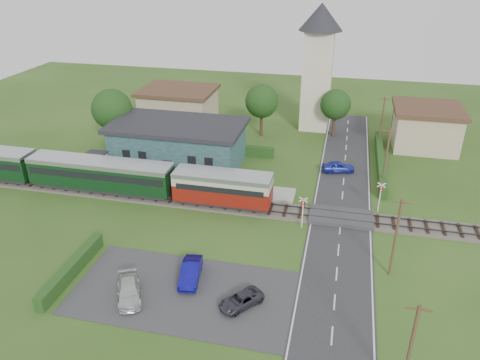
% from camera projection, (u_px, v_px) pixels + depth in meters
% --- Properties ---
extents(ground, '(120.00, 120.00, 0.00)m').
position_uv_depth(ground, '(238.00, 217.00, 46.38)').
color(ground, '#2D4C19').
extents(railway_track, '(76.00, 3.20, 0.49)m').
position_uv_depth(railway_track, '(242.00, 207.00, 48.08)').
color(railway_track, '#4C443D').
rests_on(railway_track, ground).
extents(road, '(6.00, 70.00, 0.05)m').
position_uv_depth(road, '(340.00, 229.00, 44.34)').
color(road, '#28282B').
rests_on(road, ground).
extents(car_park, '(17.00, 9.00, 0.08)m').
position_uv_depth(car_park, '(183.00, 292.00, 36.19)').
color(car_park, '#333335').
rests_on(car_park, ground).
extents(crossing_deck, '(6.20, 3.40, 0.45)m').
position_uv_depth(crossing_deck, '(341.00, 217.00, 46.00)').
color(crossing_deck, '#333335').
rests_on(crossing_deck, ground).
extents(platform, '(30.00, 3.00, 0.45)m').
position_uv_depth(platform, '(162.00, 182.00, 52.86)').
color(platform, gray).
rests_on(platform, ground).
extents(equipment_hut, '(2.30, 2.30, 2.55)m').
position_uv_depth(equipment_hut, '(96.00, 164.00, 53.81)').
color(equipment_hut, beige).
rests_on(equipment_hut, platform).
extents(station_building, '(16.00, 9.00, 5.30)m').
position_uv_depth(station_building, '(178.00, 144.00, 56.83)').
color(station_building, '#253A41').
rests_on(station_building, ground).
extents(train, '(43.20, 2.90, 3.40)m').
position_uv_depth(train, '(74.00, 171.00, 50.99)').
color(train, '#232328').
rests_on(train, ground).
extents(church_tower, '(6.00, 6.00, 17.60)m').
position_uv_depth(church_tower, '(318.00, 58.00, 65.31)').
color(church_tower, beige).
rests_on(church_tower, ground).
extents(house_west, '(10.80, 8.80, 5.50)m').
position_uv_depth(house_west, '(179.00, 106.00, 70.03)').
color(house_west, tan).
rests_on(house_west, ground).
extents(house_east, '(8.80, 8.80, 5.50)m').
position_uv_depth(house_east, '(426.00, 126.00, 62.05)').
color(house_east, tan).
rests_on(house_east, ground).
extents(hedge_carpark, '(0.80, 9.00, 1.20)m').
position_uv_depth(hedge_carpark, '(71.00, 269.00, 37.87)').
color(hedge_carpark, '#193814').
rests_on(hedge_carpark, ground).
extents(hedge_roadside, '(0.80, 18.00, 1.20)m').
position_uv_depth(hedge_roadside, '(380.00, 161.00, 57.21)').
color(hedge_roadside, '#193814').
rests_on(hedge_roadside, ground).
extents(hedge_station, '(22.00, 0.80, 1.30)m').
position_uv_depth(hedge_station, '(191.00, 146.00, 61.67)').
color(hedge_station, '#193814').
rests_on(hedge_station, ground).
extents(tree_a, '(5.20, 5.20, 8.00)m').
position_uv_depth(tree_a, '(112.00, 109.00, 60.29)').
color(tree_a, '#332316').
rests_on(tree_a, ground).
extents(tree_b, '(4.60, 4.60, 7.34)m').
position_uv_depth(tree_b, '(262.00, 101.00, 64.66)').
color(tree_b, '#332316').
rests_on(tree_b, ground).
extents(tree_c, '(4.20, 4.20, 6.78)m').
position_uv_depth(tree_c, '(336.00, 105.00, 64.54)').
color(tree_c, '#332316').
rests_on(tree_c, ground).
extents(utility_pole_a, '(1.40, 0.22, 7.00)m').
position_uv_depth(utility_pole_a, '(410.00, 352.00, 26.17)').
color(utility_pole_a, '#473321').
rests_on(utility_pole_a, ground).
extents(utility_pole_b, '(1.40, 0.22, 7.00)m').
position_uv_depth(utility_pole_b, '(396.00, 237.00, 36.65)').
color(utility_pole_b, '#473321').
rests_on(utility_pole_b, ground).
extents(utility_pole_c, '(1.40, 0.22, 7.00)m').
position_uv_depth(utility_pole_c, '(386.00, 158.00, 50.63)').
color(utility_pole_c, '#473321').
rests_on(utility_pole_c, ground).
extents(utility_pole_d, '(1.40, 0.22, 7.00)m').
position_uv_depth(utility_pole_d, '(382.00, 122.00, 61.11)').
color(utility_pole_d, '#473321').
rests_on(utility_pole_d, ground).
extents(crossing_signal_near, '(0.84, 0.28, 3.28)m').
position_uv_depth(crossing_signal_near, '(303.00, 208.00, 43.78)').
color(crossing_signal_near, silver).
rests_on(crossing_signal_near, ground).
extents(crossing_signal_far, '(0.84, 0.28, 3.28)m').
position_uv_depth(crossing_signal_far, '(380.00, 193.00, 46.51)').
color(crossing_signal_far, silver).
rests_on(crossing_signal_far, ground).
extents(streetlamp_west, '(0.30, 0.30, 5.15)m').
position_uv_depth(streetlamp_west, '(121.00, 112.00, 66.98)').
color(streetlamp_west, '#3F3F47').
rests_on(streetlamp_west, ground).
extents(streetlamp_east, '(0.30, 0.30, 5.15)m').
position_uv_depth(streetlamp_east, '(393.00, 115.00, 65.38)').
color(streetlamp_east, '#3F3F47').
rests_on(streetlamp_east, ground).
extents(car_on_road, '(4.08, 2.46, 1.30)m').
position_uv_depth(car_on_road, '(338.00, 167.00, 55.53)').
color(car_on_road, '#1E2A9F').
rests_on(car_on_road, road).
extents(car_park_blue, '(2.07, 4.27, 1.35)m').
position_uv_depth(car_park_blue, '(191.00, 272.00, 37.31)').
color(car_park_blue, '#0C0A76').
rests_on(car_park_blue, car_park).
extents(car_park_silver, '(3.37, 4.45, 1.20)m').
position_uv_depth(car_park_silver, '(129.00, 291.00, 35.37)').
color(car_park_silver, silver).
rests_on(car_park_silver, car_park).
extents(car_park_dark, '(3.49, 3.75, 0.98)m').
position_uv_depth(car_park_dark, '(241.00, 300.00, 34.58)').
color(car_park_dark, '#31303A').
rests_on(car_park_dark, car_park).
extents(pedestrian_near, '(0.77, 0.63, 1.80)m').
position_uv_depth(pedestrian_near, '(217.00, 179.00, 51.04)').
color(pedestrian_near, gray).
rests_on(pedestrian_near, platform).
extents(pedestrian_far, '(0.70, 0.88, 1.77)m').
position_uv_depth(pedestrian_far, '(104.00, 167.00, 53.85)').
color(pedestrian_far, gray).
rests_on(pedestrian_far, platform).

